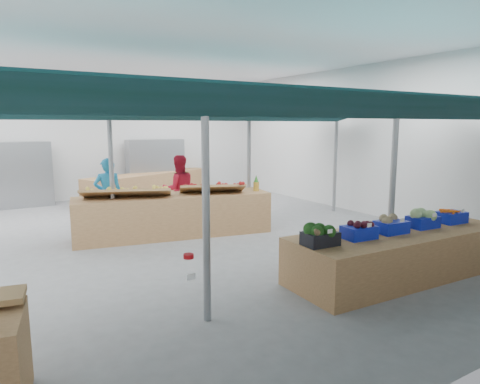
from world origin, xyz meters
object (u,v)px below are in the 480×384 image
(vendor_left, at_px, (108,195))
(vendor_right, at_px, (179,190))
(fruit_counter, at_px, (174,215))
(veg_counter, at_px, (399,254))
(crate_stack, at_px, (415,254))

(vendor_left, distance_m, vendor_right, 1.80)
(vendor_left, relative_size, vendor_right, 1.00)
(fruit_counter, xyz_separation_m, vendor_left, (-1.20, 1.10, 0.41))
(veg_counter, height_order, crate_stack, veg_counter)
(veg_counter, bearing_deg, fruit_counter, 118.12)
(veg_counter, relative_size, vendor_left, 2.25)
(vendor_right, bearing_deg, veg_counter, 116.69)
(vendor_left, bearing_deg, veg_counter, 132.05)
(crate_stack, height_order, vendor_right, vendor_right)
(crate_stack, bearing_deg, vendor_right, 111.36)
(fruit_counter, xyz_separation_m, vendor_right, (0.60, 1.10, 0.41))
(vendor_left, bearing_deg, vendor_right, -169.22)
(fruit_counter, height_order, crate_stack, fruit_counter)
(fruit_counter, distance_m, crate_stack, 5.19)
(veg_counter, distance_m, vendor_left, 6.55)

